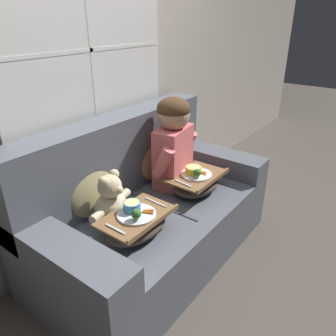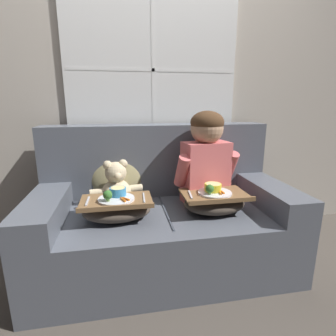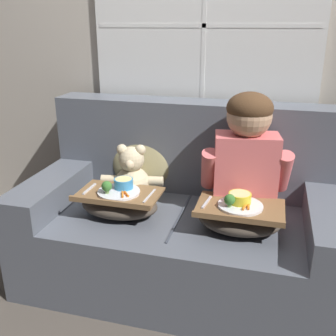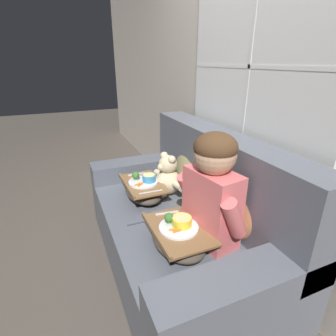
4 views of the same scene
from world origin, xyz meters
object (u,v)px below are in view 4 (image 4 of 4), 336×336
(couch, at_px, (184,223))
(child_figure, at_px, (213,185))
(throw_pillow_behind_child, at_px, (236,205))
(lap_tray_teddy, at_px, (144,189))
(throw_pillow_behind_teddy, at_px, (188,168))
(lap_tray_child, at_px, (178,236))
(teddy_bear, at_px, (167,177))

(couch, height_order, child_figure, child_figure)
(throw_pillow_behind_child, xyz_separation_m, lap_tray_teddy, (-0.64, -0.38, -0.12))
(couch, xyz_separation_m, lap_tray_teddy, (-0.32, -0.20, 0.16))
(throw_pillow_behind_teddy, distance_m, lap_tray_child, 0.75)
(throw_pillow_behind_teddy, bearing_deg, lap_tray_teddy, -90.01)
(throw_pillow_behind_child, bearing_deg, teddy_bear, -164.19)
(couch, height_order, throw_pillow_behind_teddy, couch)
(lap_tray_teddy, bearing_deg, throw_pillow_behind_child, 30.83)
(child_figure, height_order, lap_tray_teddy, child_figure)
(lap_tray_child, bearing_deg, couch, 148.19)
(throw_pillow_behind_teddy, bearing_deg, child_figure, -15.50)
(throw_pillow_behind_child, distance_m, lap_tray_teddy, 0.75)
(couch, relative_size, lap_tray_teddy, 3.92)
(throw_pillow_behind_child, bearing_deg, couch, -150.01)
(throw_pillow_behind_teddy, xyz_separation_m, lap_tray_child, (0.64, -0.38, -0.12))
(couch, xyz_separation_m, child_figure, (0.32, 0.01, 0.45))
(throw_pillow_behind_teddy, relative_size, teddy_bear, 1.13)
(throw_pillow_behind_teddy, bearing_deg, teddy_bear, -89.73)
(teddy_bear, bearing_deg, throw_pillow_behind_child, 15.81)
(teddy_bear, xyz_separation_m, lap_tray_child, (0.63, -0.20, -0.07))
(child_figure, relative_size, teddy_bear, 1.80)
(throw_pillow_behind_child, distance_m, lap_tray_child, 0.40)
(couch, distance_m, child_figure, 0.55)
(child_figure, height_order, lap_tray_child, child_figure)
(teddy_bear, bearing_deg, lap_tray_teddy, -90.26)
(teddy_bear, xyz_separation_m, lap_tray_teddy, (-0.00, -0.20, -0.07))
(throw_pillow_behind_child, distance_m, teddy_bear, 0.66)
(teddy_bear, height_order, lap_tray_teddy, teddy_bear)
(throw_pillow_behind_child, bearing_deg, lap_tray_child, -90.13)
(couch, bearing_deg, child_figure, 1.28)
(teddy_bear, bearing_deg, child_figure, 0.31)
(couch, distance_m, throw_pillow_behind_teddy, 0.46)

